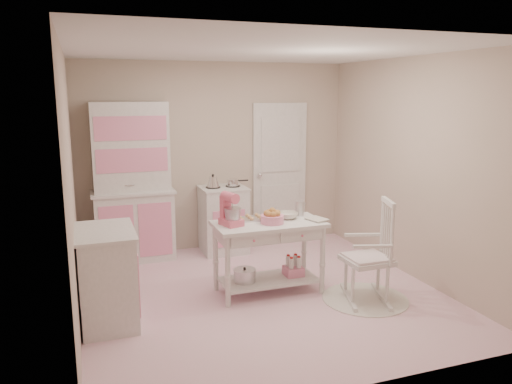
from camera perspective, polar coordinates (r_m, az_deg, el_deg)
room_shell at (r=5.20m, az=0.80°, el=5.37°), size 3.84×3.84×2.62m
door at (r=7.35m, az=2.70°, el=2.18°), size 0.82×0.05×2.04m
hutch at (r=6.64m, az=-13.94°, el=1.04°), size 1.06×0.50×2.08m
stove at (r=6.93m, az=-3.74°, el=-3.13°), size 0.62×0.57×0.92m
base_cabinet at (r=5.04m, az=-16.63°, el=-9.22°), size 0.54×0.84×0.92m
lace_rug at (r=5.61m, az=12.35°, el=-11.83°), size 0.92×0.92×0.01m
rocking_chair at (r=5.42m, az=12.59°, el=-6.53°), size 0.68×0.83×1.10m
work_table at (r=5.55m, az=1.45°, el=-7.48°), size 1.20×0.60×0.80m
stand_mixer at (r=5.28m, az=-2.87°, el=-2.03°), size 0.27×0.33×0.34m
cookie_tray at (r=5.54m, az=-0.64°, el=-3.09°), size 0.34×0.24×0.02m
bread_basket at (r=5.38m, az=1.86°, el=-3.13°), size 0.25×0.25×0.09m
mixing_bowl at (r=5.59m, az=3.67°, el=-2.70°), size 0.23×0.23×0.07m
metal_pitcher at (r=5.72m, az=5.03°, el=-1.88°), size 0.10×0.10×0.17m
recipe_book at (r=5.49m, az=6.32°, el=-3.25°), size 0.23×0.27×0.02m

